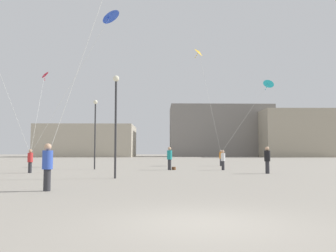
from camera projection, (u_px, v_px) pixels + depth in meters
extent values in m
plane|color=#9E9689|center=(203.00, 223.00, 7.46)|extent=(300.00, 300.00, 0.00)
cylinder|color=#2D2D33|center=(170.00, 165.00, 28.41)|extent=(0.28, 0.28, 0.84)
cylinder|color=teal|center=(170.00, 155.00, 28.46)|extent=(0.40, 0.40, 0.73)
sphere|color=tan|center=(170.00, 149.00, 28.50)|extent=(0.28, 0.28, 0.28)
cylinder|color=#2D2D33|center=(221.00, 162.00, 35.95)|extent=(0.24, 0.24, 0.74)
cylinder|color=orange|center=(221.00, 156.00, 35.99)|extent=(0.36, 0.36, 0.65)
sphere|color=tan|center=(221.00, 151.00, 36.03)|extent=(0.24, 0.24, 0.24)
cylinder|color=#2D2D33|center=(267.00, 167.00, 23.88)|extent=(0.27, 0.27, 0.83)
cylinder|color=black|center=(267.00, 156.00, 23.93)|extent=(0.40, 0.40, 0.72)
sphere|color=tan|center=(267.00, 149.00, 23.97)|extent=(0.27, 0.27, 0.27)
cylinder|color=#2D2D33|center=(223.00, 166.00, 28.22)|extent=(0.24, 0.24, 0.72)
cylinder|color=white|center=(223.00, 157.00, 28.27)|extent=(0.35, 0.35, 0.63)
sphere|color=tan|center=(223.00, 152.00, 28.30)|extent=(0.24, 0.24, 0.24)
cylinder|color=#2D2D33|center=(47.00, 180.00, 13.52)|extent=(0.27, 0.27, 0.83)
cylinder|color=#3351B7|center=(48.00, 160.00, 13.57)|extent=(0.40, 0.40, 0.72)
sphere|color=tan|center=(48.00, 147.00, 13.61)|extent=(0.27, 0.27, 0.27)
cylinder|color=#2D2D33|center=(30.00, 168.00, 24.57)|extent=(0.25, 0.25, 0.75)
cylinder|color=red|center=(30.00, 157.00, 24.62)|extent=(0.36, 0.36, 0.65)
sphere|color=tan|center=(30.00, 151.00, 24.65)|extent=(0.25, 0.25, 0.25)
cone|color=#1EB2C6|center=(269.00, 83.00, 38.58)|extent=(1.57, 1.57, 0.83)
sphere|color=#1EB2C6|center=(268.00, 85.00, 38.67)|extent=(0.10, 0.10, 0.10)
sphere|color=#1EB2C6|center=(266.00, 87.00, 38.75)|extent=(0.10, 0.10, 0.10)
sphere|color=#1EB2C6|center=(265.00, 90.00, 38.84)|extent=(0.10, 0.10, 0.10)
cylinder|color=silver|center=(246.00, 117.00, 37.29)|extent=(5.70, 1.86, 7.63)
cone|color=red|center=(45.00, 74.00, 34.60)|extent=(1.03, 1.04, 0.74)
sphere|color=red|center=(45.00, 76.00, 34.46)|extent=(0.10, 0.10, 0.10)
sphere|color=red|center=(45.00, 78.00, 34.31)|extent=(0.10, 0.10, 0.10)
sphere|color=red|center=(45.00, 80.00, 34.16)|extent=(0.10, 0.10, 0.10)
cylinder|color=silver|center=(39.00, 108.00, 29.62)|extent=(2.17, 9.54, 7.74)
cylinder|color=silver|center=(6.00, 88.00, 24.65)|extent=(3.53, 0.51, 9.20)
cone|color=yellow|center=(199.00, 52.00, 36.97)|extent=(1.27, 1.36, 0.89)
sphere|color=yellow|center=(198.00, 54.00, 36.91)|extent=(0.10, 0.10, 0.10)
sphere|color=yellow|center=(196.00, 55.00, 36.85)|extent=(0.10, 0.10, 0.10)
sphere|color=yellow|center=(195.00, 57.00, 36.78)|extent=(0.10, 0.10, 0.10)
cylinder|color=silver|center=(210.00, 102.00, 36.49)|extent=(2.19, 0.31, 10.62)
cylinder|color=silver|center=(102.00, 0.00, 14.98)|extent=(3.78, 1.76, 13.28)
cone|color=blue|center=(110.00, 16.00, 24.52)|extent=(1.46, 1.56, 0.89)
sphere|color=blue|center=(109.00, 18.00, 24.38)|extent=(0.10, 0.10, 0.10)
sphere|color=blue|center=(108.00, 21.00, 24.24)|extent=(0.10, 0.10, 0.10)
sphere|color=blue|center=(106.00, 23.00, 24.11)|extent=(0.10, 0.10, 0.10)
cylinder|color=silver|center=(70.00, 85.00, 24.57)|extent=(5.61, 1.01, 9.61)
cube|color=#B2A893|center=(88.00, 141.00, 93.20)|extent=(24.69, 16.05, 8.22)
cube|color=gray|center=(220.00, 131.00, 99.46)|extent=(27.93, 13.85, 14.05)
cube|color=#A39984|center=(292.00, 134.00, 93.15)|extent=(18.41, 18.39, 11.88)
cylinder|color=#2D2D30|center=(95.00, 136.00, 29.51)|extent=(0.12, 0.12, 5.50)
sphere|color=#EAE5C6|center=(95.00, 102.00, 29.71)|extent=(0.36, 0.36, 0.36)
cylinder|color=#2D2D30|center=(116.00, 129.00, 19.85)|extent=(0.12, 0.12, 5.50)
sphere|color=#EAE5C6|center=(116.00, 79.00, 20.06)|extent=(0.36, 0.36, 0.36)
cube|color=brown|center=(174.00, 168.00, 28.50)|extent=(0.33, 0.32, 0.24)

